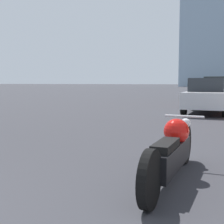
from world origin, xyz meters
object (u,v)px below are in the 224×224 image
(motorcycle, at_px, (172,151))
(parked_car_green, at_px, (215,88))
(parked_car_black, at_px, (218,86))
(parked_car_white, at_px, (221,85))
(parked_car_red, at_px, (221,85))
(parked_car_silver, at_px, (207,96))

(motorcycle, bearing_deg, parked_car_green, 93.52)
(motorcycle, distance_m, parked_car_black, 34.10)
(motorcycle, relative_size, parked_car_white, 0.61)
(parked_car_red, bearing_deg, parked_car_black, -87.63)
(parked_car_green, relative_size, parked_car_red, 0.96)
(parked_car_red, bearing_deg, parked_car_green, -87.05)
(motorcycle, xyz_separation_m, parked_car_silver, (-0.05, 9.89, 0.35))
(motorcycle, relative_size, parked_car_green, 0.64)
(parked_car_red, bearing_deg, parked_car_silver, -86.94)
(parked_car_silver, bearing_deg, motorcycle, -87.31)
(parked_car_silver, relative_size, parked_car_black, 1.03)
(parked_car_green, height_order, parked_car_white, parked_car_green)
(motorcycle, relative_size, parked_car_silver, 0.62)
(parked_car_black, xyz_separation_m, parked_car_red, (0.19, 12.42, -0.06))
(parked_car_silver, distance_m, parked_car_red, 36.62)
(motorcycle, height_order, parked_car_green, parked_car_green)
(motorcycle, height_order, parked_car_silver, parked_car_silver)
(parked_car_black, bearing_deg, parked_car_red, 91.05)
(motorcycle, distance_m, parked_car_green, 22.02)
(parked_car_black, relative_size, parked_car_red, 0.96)
(parked_car_silver, relative_size, parked_car_white, 0.99)
(parked_car_silver, xyz_separation_m, parked_car_green, (-0.01, 12.12, 0.12))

